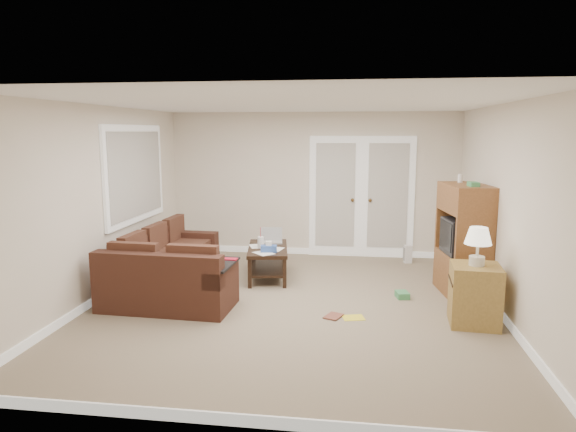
# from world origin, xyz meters

# --- Properties ---
(floor) EXTENTS (5.50, 5.50, 0.00)m
(floor) POSITION_xyz_m (0.00, 0.00, 0.00)
(floor) COLOR gray
(floor) RESTS_ON ground
(ceiling) EXTENTS (5.00, 5.50, 0.02)m
(ceiling) POSITION_xyz_m (0.00, 0.00, 2.50)
(ceiling) COLOR white
(ceiling) RESTS_ON wall_back
(wall_left) EXTENTS (0.02, 5.50, 2.50)m
(wall_left) POSITION_xyz_m (-2.50, 0.00, 1.25)
(wall_left) COLOR #EFE3CF
(wall_left) RESTS_ON floor
(wall_right) EXTENTS (0.02, 5.50, 2.50)m
(wall_right) POSITION_xyz_m (2.50, 0.00, 1.25)
(wall_right) COLOR #EFE3CF
(wall_right) RESTS_ON floor
(wall_back) EXTENTS (5.00, 0.02, 2.50)m
(wall_back) POSITION_xyz_m (0.00, 2.75, 1.25)
(wall_back) COLOR #EFE3CF
(wall_back) RESTS_ON floor
(wall_front) EXTENTS (5.00, 0.02, 2.50)m
(wall_front) POSITION_xyz_m (0.00, -2.75, 1.25)
(wall_front) COLOR #EFE3CF
(wall_front) RESTS_ON floor
(baseboards) EXTENTS (5.00, 5.50, 0.10)m
(baseboards) POSITION_xyz_m (0.00, 0.00, 0.05)
(baseboards) COLOR white
(baseboards) RESTS_ON floor
(french_doors) EXTENTS (1.80, 0.05, 2.13)m
(french_doors) POSITION_xyz_m (0.85, 2.71, 1.04)
(french_doors) COLOR white
(french_doors) RESTS_ON floor
(window_left) EXTENTS (0.05, 1.92, 1.42)m
(window_left) POSITION_xyz_m (-2.46, 1.00, 1.55)
(window_left) COLOR white
(window_left) RESTS_ON wall_left
(sectional_sofa) EXTENTS (1.67, 2.52, 0.76)m
(sectional_sofa) POSITION_xyz_m (-1.73, 0.28, 0.30)
(sectional_sofa) COLOR #412319
(sectional_sofa) RESTS_ON floor
(coffee_table) EXTENTS (0.74, 1.22, 0.78)m
(coffee_table) POSITION_xyz_m (-0.52, 1.19, 0.26)
(coffee_table) COLOR black
(coffee_table) RESTS_ON floor
(tv_armoire) EXTENTS (0.63, 0.99, 1.60)m
(tv_armoire) POSITION_xyz_m (2.20, 0.75, 0.75)
(tv_armoire) COLOR brown
(tv_armoire) RESTS_ON floor
(side_cabinet) EXTENTS (0.57, 0.57, 1.12)m
(side_cabinet) POSITION_xyz_m (2.12, -0.37, 0.40)
(side_cabinet) COLOR olive
(side_cabinet) RESTS_ON floor
(space_heater) EXTENTS (0.14, 0.13, 0.30)m
(space_heater) POSITION_xyz_m (1.64, 2.35, 0.15)
(space_heater) COLOR white
(space_heater) RESTS_ON floor
(floor_magazine) EXTENTS (0.29, 0.25, 0.01)m
(floor_magazine) POSITION_xyz_m (0.77, -0.36, 0.00)
(floor_magazine) COLOR yellow
(floor_magazine) RESTS_ON floor
(floor_greenbox) EXTENTS (0.19, 0.23, 0.08)m
(floor_greenbox) POSITION_xyz_m (1.40, 0.47, 0.04)
(floor_greenbox) COLOR #439458
(floor_greenbox) RESTS_ON floor
(floor_book) EXTENTS (0.25, 0.29, 0.02)m
(floor_book) POSITION_xyz_m (0.46, -0.33, 0.01)
(floor_book) COLOR brown
(floor_book) RESTS_ON floor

